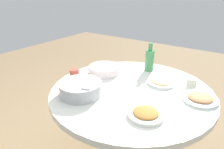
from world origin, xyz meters
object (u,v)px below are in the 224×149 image
Objects in this scene: round_dining_table at (131,105)px; rice_bowl at (81,88)px; dish_noodles at (161,82)px; soup_bowl at (104,70)px; dish_shrimp at (200,98)px; tea_cup_near at (192,82)px; tea_cup_far at (74,74)px; dish_tofu_braise at (146,114)px; green_bottle at (150,60)px.

round_dining_table is 4.03× the size of rice_bowl.
rice_bowl is 0.58m from dish_noodles.
dish_shrimp is at bearing 179.46° from soup_bowl.
rice_bowl is at bearing 50.24° from dish_noodles.
round_dining_table is 0.47m from tea_cup_near.
soup_bowl reaches higher than tea_cup_near.
rice_bowl is at bearing 143.03° from tea_cup_far.
rice_bowl is 1.10× the size of soup_bowl.
dish_tofu_braise is at bearing 59.68° from dish_shrimp.
green_bottle is 0.39m from tea_cup_near.
rice_bowl reaches higher than tea_cup_near.
round_dining_table is 5.05× the size of dish_shrimp.
dish_shrimp is at bearing 150.62° from green_bottle.
tea_cup_near reaches higher than dish_noodles.
dish_shrimp is 0.93× the size of green_bottle.
round_dining_table is 0.38m from soup_bowl.
rice_bowl reaches higher than dish_noodles.
green_bottle is (0.05, -0.38, 0.22)m from round_dining_table.
tea_cup_near reaches higher than round_dining_table.
soup_bowl is 3.56× the size of tea_cup_far.
rice_bowl reaches higher than soup_bowl.
green_bottle is at bearing -66.04° from dish_tofu_braise.
tea_cup_near is 0.87m from tea_cup_far.
dish_shrimp is (-0.74, 0.01, -0.01)m from soup_bowl.
dish_shrimp is 3.12× the size of tea_cup_near.
green_bottle is 3.33× the size of tea_cup_near.
round_dining_table is at bearing 15.19° from dish_shrimp.
dish_noodles is 0.28m from green_bottle.
dish_tofu_braise is 0.85× the size of green_bottle.
dish_tofu_braise and dish_shrimp have the same top height.
dish_noodles is at bearing -171.05° from soup_bowl.
tea_cup_far is (0.77, 0.39, 0.01)m from tea_cup_near.
dish_noodles is at bearing -15.38° from dish_shrimp.
dish_shrimp is at bearing -167.11° from tea_cup_far.
green_bottle reaches higher than dish_shrimp.
dish_noodles is at bearing -125.07° from round_dining_table.
soup_bowl is at bearing -32.89° from dish_tofu_braise.
tea_cup_near reaches higher than dish_tofu_braise.
rice_bowl is at bearing 2.70° from dish_tofu_braise.
rice_bowl is at bearing 46.99° from round_dining_table.
green_bottle is at bearing -130.88° from tea_cup_far.
soup_bowl is (0.09, -0.37, -0.02)m from rice_bowl.
soup_bowl is 0.65m from dish_tofu_braise.
dish_noodles is 2.73× the size of tea_cup_near.
green_bottle is at bearing -136.40° from soup_bowl.
soup_bowl reaches higher than dish_noodles.
dish_shrimp is at bearing -150.91° from rice_bowl.
rice_bowl reaches higher than dish_tofu_braise.
soup_bowl is (0.32, -0.12, 0.15)m from round_dining_table.
tea_cup_near is (-0.19, -0.11, 0.01)m from dish_noodles.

